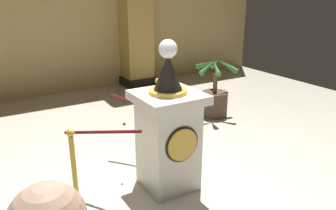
% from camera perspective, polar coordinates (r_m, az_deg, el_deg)
% --- Properties ---
extents(ground_plane, '(11.58, 11.58, 0.00)m').
position_cam_1_polar(ground_plane, '(3.98, -2.35, -15.55)').
color(ground_plane, beige).
extents(pedestal_clock, '(0.72, 0.72, 1.76)m').
position_cam_1_polar(pedestal_clock, '(3.89, 0.03, -4.57)').
color(pedestal_clock, silver).
rests_on(pedestal_clock, ground_plane).
extents(stanchion_near, '(0.24, 0.24, 1.05)m').
position_cam_1_polar(stanchion_near, '(5.09, -1.69, -2.89)').
color(stanchion_near, gold).
rests_on(stanchion_near, ground_plane).
extents(stanchion_far, '(0.24, 0.24, 1.02)m').
position_cam_1_polar(stanchion_far, '(3.59, -15.28, -13.70)').
color(stanchion_far, gold).
rests_on(stanchion_far, ground_plane).
extents(velvet_rope, '(1.41, 1.40, 0.22)m').
position_cam_1_polar(velvet_rope, '(4.12, -7.46, -2.08)').
color(velvet_rope, '#591419').
extents(column_right, '(0.80, 0.80, 4.01)m').
position_cam_1_polar(column_right, '(8.31, -5.69, 16.93)').
color(column_right, black).
rests_on(column_right, ground_plane).
extents(potted_palm_right, '(0.82, 0.74, 1.13)m').
position_cam_1_polar(potted_palm_right, '(6.35, 7.89, 1.38)').
color(potted_palm_right, '#4C3828').
rests_on(potted_palm_right, ground_plane).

